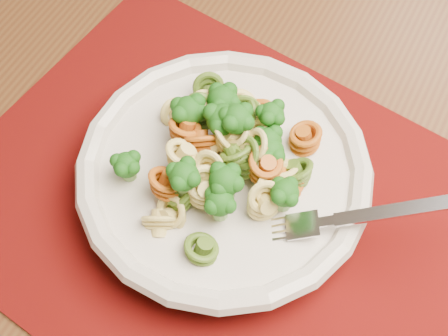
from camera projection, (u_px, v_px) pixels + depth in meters
The scene contains 5 objects.
dining_table at pixel (267, 197), 0.65m from camera, with size 1.67×1.22×0.73m.
placemat at pixel (221, 208), 0.54m from camera, with size 0.45×0.35×0.00m, color #4C0A03.
pasta_bowl at pixel (224, 174), 0.52m from camera, with size 0.25×0.25×0.05m.
pasta_broccoli_heap at pixel (224, 164), 0.51m from camera, with size 0.21×0.21×0.06m, color #CDBA65, non-canonical shape.
fork at pixel (303, 225), 0.48m from camera, with size 0.19×0.02×0.01m, color silver, non-canonical shape.
Camera 1 is at (-0.12, -0.75, 1.22)m, focal length 50.00 mm.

